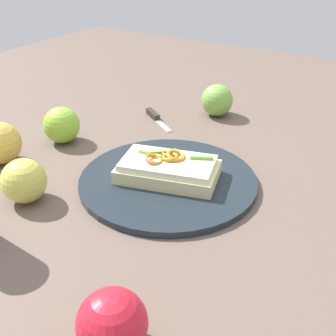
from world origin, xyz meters
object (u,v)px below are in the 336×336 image
Objects in this scene: apple_1 at (112,323)px; apple_2 at (24,181)px; apple_4 at (217,100)px; knife at (155,117)px; apple_3 at (62,125)px; sandwich at (168,169)px; apple_0 at (0,143)px; plate at (168,181)px.

apple_1 is 0.35m from apple_2.
knife is at bearing 41.52° from apple_4.
apple_1 is at bearing 153.16° from apple_2.
apple_2 and apple_4 have the same top height.
apple_2 is at bearing 118.29° from apple_3.
apple_4 is at bearing -93.85° from sandwich.
apple_0 reaches higher than apple_3.
apple_0 is 1.07× the size of apple_3.
plate is 0.02m from sandwich.
apple_1 reaches higher than knife.
knife is at bearing -60.71° from apple_1.
apple_0 is 0.50m from apple_4.
apple_2 is (0.31, -0.16, -0.00)m from apple_1.
apple_4 is at bearing -72.98° from apple_1.
apple_4 is at bearing 74.90° from knife.
sandwich is at bearing 101.68° from apple_4.
plate is 1.63× the size of sandwich.
plate is 0.29m from apple_3.
sandwich is 0.34m from apple_4.
apple_2 is 0.52m from apple_4.
apple_0 is 0.50m from apple_1.
apple_0 is at bearing -26.56° from apple_1.
knife is at bearing -115.81° from apple_3.
plate is 4.14× the size of apple_3.
sandwich is 0.28m from apple_3.
apple_2 is at bearing -55.55° from knife.
sandwich is at bearing -18.87° from knife.
apple_4 is (-0.21, -0.31, -0.00)m from apple_3.
apple_0 is 0.37m from knife.
knife is at bearing -52.27° from plate.
apple_0 reaches higher than sandwich.
apple_0 reaches higher than apple_2.
apple_1 is 0.69m from apple_4.
apple_0 reaches higher than knife.
apple_0 is at bearing -78.57° from knife.
apple_1 is 1.02× the size of apple_4.
apple_4 is (0.20, -0.66, -0.00)m from apple_1.
sandwich is 0.30m from knife.
plate is 0.34m from apple_0.
sandwich is 2.56× the size of apple_4.
sandwich is 2.55× the size of apple_3.
apple_3 is (0.42, -0.36, -0.00)m from apple_1.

